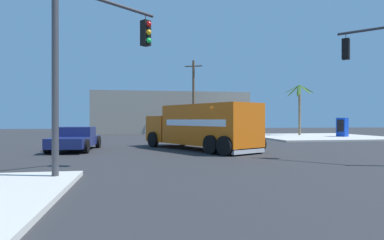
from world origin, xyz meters
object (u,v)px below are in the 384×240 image
(pickup_navy, at_px, (75,138))
(vending_machine_red, at_px, (342,127))
(traffic_light_primary, at_px, (92,52))
(palm_tree_far, at_px, (299,101))
(utility_pole, at_px, (194,96))
(delivery_truck, at_px, (201,126))

(pickup_navy, distance_m, vending_machine_red, 25.40)
(traffic_light_primary, distance_m, pickup_navy, 9.91)
(pickup_navy, distance_m, palm_tree_far, 24.79)
(utility_pole, bearing_deg, traffic_light_primary, -106.01)
(utility_pole, bearing_deg, pickup_navy, -117.80)
(delivery_truck, xyz_separation_m, palm_tree_far, (13.52, 13.78, 2.42))
(delivery_truck, relative_size, utility_pole, 0.93)
(traffic_light_primary, relative_size, utility_pole, 0.65)
(delivery_truck, xyz_separation_m, utility_pole, (3.05, 20.53, 3.26))
(traffic_light_primary, bearing_deg, vending_machine_red, 40.86)
(traffic_light_primary, bearing_deg, delivery_truck, 57.83)
(delivery_truck, bearing_deg, vending_machine_red, 32.26)
(pickup_navy, height_order, utility_pole, utility_pole)
(delivery_truck, distance_m, pickup_navy, 7.44)
(traffic_light_primary, bearing_deg, pickup_navy, 103.21)
(pickup_navy, bearing_deg, palm_tree_far, 31.89)
(vending_machine_red, bearing_deg, utility_pole, 141.95)
(delivery_truck, xyz_separation_m, pickup_navy, (-7.37, 0.79, -0.70))
(vending_machine_red, height_order, utility_pole, utility_pole)
(delivery_truck, height_order, pickup_navy, delivery_truck)
(pickup_navy, bearing_deg, utility_pole, 62.20)
(pickup_navy, xyz_separation_m, palm_tree_far, (20.88, 12.99, 3.12))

